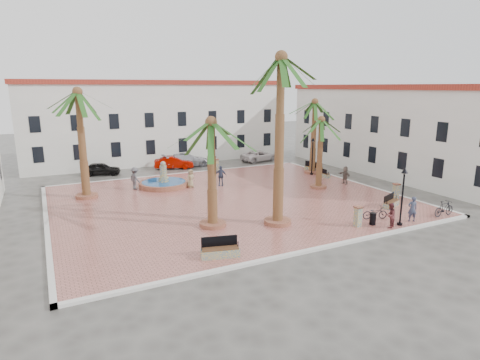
{
  "coord_description": "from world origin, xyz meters",
  "views": [
    {
      "loc": [
        -12.8,
        -27.54,
        8.82
      ],
      "look_at": [
        1.0,
        0.0,
        1.6
      ],
      "focal_mm": 30.0,
      "sensor_mm": 36.0,
      "label": 1
    }
  ],
  "objects_px": {
    "palm_ne": "(315,110)",
    "bollard_se": "(358,216)",
    "car_red": "(174,162)",
    "bench_ne": "(314,169)",
    "palm_sw": "(211,137)",
    "litter_bin": "(373,219)",
    "bicycle_a": "(375,213)",
    "bicycle_b": "(444,208)",
    "pedestrian_north": "(135,178)",
    "palm_nw": "(79,104)",
    "bench_s": "(220,251)",
    "car_silver": "(187,160)",
    "bollard_e": "(396,191)",
    "bench_se": "(391,203)",
    "lamppost_s": "(403,186)",
    "palm_s": "(281,75)",
    "palm_e": "(321,128)",
    "lamppost_e": "(313,150)",
    "cyclist_a": "(412,209)",
    "pedestrian_fountain_a": "(191,178)",
    "car_white": "(259,156)",
    "pedestrian_fountain_b": "(221,176)",
    "bench_e": "(323,174)",
    "bollard_n": "(217,165)",
    "fountain": "(164,183)",
    "pedestrian_east": "(345,175)",
    "cyclist_b": "(390,215)",
    "car_black": "(101,169)"
  },
  "relations": [
    {
      "from": "palm_ne",
      "to": "bollard_se",
      "type": "distance_m",
      "value": 17.04
    },
    {
      "from": "bollard_se",
      "to": "car_red",
      "type": "height_order",
      "value": "bollard_se"
    },
    {
      "from": "bench_ne",
      "to": "palm_sw",
      "type": "bearing_deg",
      "value": 109.36
    },
    {
      "from": "litter_bin",
      "to": "car_red",
      "type": "distance_m",
      "value": 24.41
    },
    {
      "from": "bicycle_a",
      "to": "car_red",
      "type": "bearing_deg",
      "value": 35.01
    },
    {
      "from": "bicycle_b",
      "to": "pedestrian_north",
      "type": "bearing_deg",
      "value": 45.92
    },
    {
      "from": "palm_nw",
      "to": "bench_s",
      "type": "bearing_deg",
      "value": -72.24
    },
    {
      "from": "car_red",
      "to": "car_silver",
      "type": "relative_size",
      "value": 0.8
    },
    {
      "from": "palm_nw",
      "to": "bollard_e",
      "type": "relative_size",
      "value": 6.62
    },
    {
      "from": "bench_s",
      "to": "bench_se",
      "type": "xyz_separation_m",
      "value": [
        14.88,
        2.51,
        -0.04
      ]
    },
    {
      "from": "pedestrian_north",
      "to": "lamppost_s",
      "type": "bearing_deg",
      "value": -162.31
    },
    {
      "from": "palm_s",
      "to": "palm_e",
      "type": "distance_m",
      "value": 11.13
    },
    {
      "from": "bollard_e",
      "to": "lamppost_e",
      "type": "bearing_deg",
      "value": 91.9
    },
    {
      "from": "cyclist_a",
      "to": "pedestrian_fountain_a",
      "type": "relative_size",
      "value": 1.03
    },
    {
      "from": "lamppost_s",
      "to": "car_white",
      "type": "height_order",
      "value": "lamppost_s"
    },
    {
      "from": "bicycle_b",
      "to": "car_red",
      "type": "height_order",
      "value": "car_red"
    },
    {
      "from": "litter_bin",
      "to": "pedestrian_fountain_b",
      "type": "xyz_separation_m",
      "value": [
        -4.53,
        13.85,
        0.51
      ]
    },
    {
      "from": "pedestrian_fountain_b",
      "to": "bench_se",
      "type": "bearing_deg",
      "value": -25.36
    },
    {
      "from": "pedestrian_fountain_b",
      "to": "car_red",
      "type": "xyz_separation_m",
      "value": [
        -1.22,
        9.87,
        -0.36
      ]
    },
    {
      "from": "lamppost_e",
      "to": "bench_e",
      "type": "bearing_deg",
      "value": -70.37
    },
    {
      "from": "palm_nw",
      "to": "car_silver",
      "type": "height_order",
      "value": "palm_nw"
    },
    {
      "from": "lamppost_s",
      "to": "pedestrian_fountain_b",
      "type": "distance_m",
      "value": 15.99
    },
    {
      "from": "cyclist_a",
      "to": "bicycle_a",
      "type": "height_order",
      "value": "cyclist_a"
    },
    {
      "from": "palm_sw",
      "to": "palm_e",
      "type": "distance_m",
      "value": 13.06
    },
    {
      "from": "bench_e",
      "to": "car_red",
      "type": "bearing_deg",
      "value": 49.32
    },
    {
      "from": "bench_e",
      "to": "bollard_n",
      "type": "xyz_separation_m",
      "value": [
        -8.28,
        7.26,
        0.42
      ]
    },
    {
      "from": "bollard_se",
      "to": "car_red",
      "type": "relative_size",
      "value": 0.31
    },
    {
      "from": "palm_ne",
      "to": "car_white",
      "type": "distance_m",
      "value": 10.79
    },
    {
      "from": "cyclist_a",
      "to": "car_silver",
      "type": "height_order",
      "value": "cyclist_a"
    },
    {
      "from": "fountain",
      "to": "pedestrian_fountain_a",
      "type": "relative_size",
      "value": 2.67
    },
    {
      "from": "bicycle_a",
      "to": "pedestrian_north",
      "type": "distance_m",
      "value": 19.73
    },
    {
      "from": "fountain",
      "to": "bollard_n",
      "type": "xyz_separation_m",
      "value": [
        6.83,
        3.99,
        0.35
      ]
    },
    {
      "from": "pedestrian_fountain_a",
      "to": "car_white",
      "type": "distance_m",
      "value": 15.14
    },
    {
      "from": "lamppost_e",
      "to": "pedestrian_north",
      "type": "relative_size",
      "value": 1.93
    },
    {
      "from": "pedestrian_fountain_b",
      "to": "pedestrian_east",
      "type": "distance_m",
      "value": 11.31
    },
    {
      "from": "palm_s",
      "to": "pedestrian_fountain_b",
      "type": "xyz_separation_m",
      "value": [
        0.82,
        10.95,
        -8.41
      ]
    },
    {
      "from": "bench_s",
      "to": "car_red",
      "type": "height_order",
      "value": "car_red"
    },
    {
      "from": "palm_ne",
      "to": "lamppost_e",
      "type": "distance_m",
      "value": 3.89
    },
    {
      "from": "bench_e",
      "to": "lamppost_e",
      "type": "bearing_deg",
      "value": 22.32
    },
    {
      "from": "palm_ne",
      "to": "car_white",
      "type": "relative_size",
      "value": 1.61
    },
    {
      "from": "litter_bin",
      "to": "palm_nw",
      "type": "bearing_deg",
      "value": 136.16
    },
    {
      "from": "bicycle_a",
      "to": "pedestrian_east",
      "type": "relative_size",
      "value": 1.04
    },
    {
      "from": "palm_sw",
      "to": "car_red",
      "type": "bearing_deg",
      "value": 79.61
    },
    {
      "from": "litter_bin",
      "to": "palm_s",
      "type": "bearing_deg",
      "value": 151.49
    },
    {
      "from": "pedestrian_north",
      "to": "car_red",
      "type": "height_order",
      "value": "pedestrian_north"
    },
    {
      "from": "bench_s",
      "to": "cyclist_b",
      "type": "bearing_deg",
      "value": 10.77
    },
    {
      "from": "palm_ne",
      "to": "cyclist_a",
      "type": "xyz_separation_m",
      "value": [
        -3.25,
        -15.21,
        -5.49
      ]
    },
    {
      "from": "car_red",
      "to": "palm_ne",
      "type": "bearing_deg",
      "value": -110.67
    },
    {
      "from": "car_black",
      "to": "pedestrian_fountain_a",
      "type": "bearing_deg",
      "value": -129.68
    },
    {
      "from": "bench_se",
      "to": "palm_e",
      "type": "bearing_deg",
      "value": 79.67
    }
  ]
}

